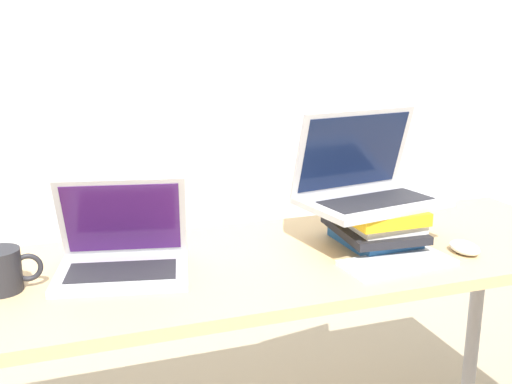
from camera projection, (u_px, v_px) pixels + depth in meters
wall_back at (188, 32)px, 2.48m from camera, size 8.00×0.05×2.70m
desk at (288, 285)px, 1.61m from camera, size 1.80×0.60×0.77m
laptop_left at (123, 254)px, 1.46m from camera, size 0.36×0.30×0.24m
book_stack at (375, 223)px, 1.65m from camera, size 0.23×0.28×0.12m
laptop_on_books at (366, 185)px, 1.64m from camera, size 0.41×0.31×0.25m
wireless_keyboard at (397, 263)px, 1.51m from camera, size 0.30×0.15×0.01m
mouse at (465, 247)px, 1.60m from camera, size 0.06×0.10×0.03m
mug at (2, 271)px, 1.35m from camera, size 0.14×0.09×0.10m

